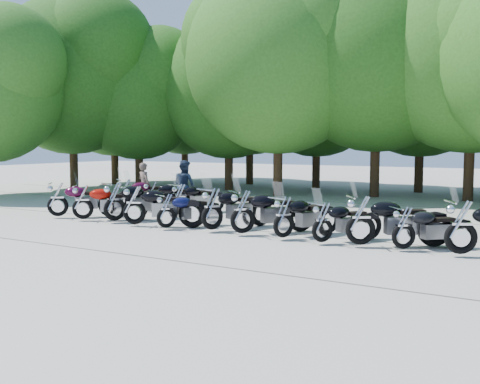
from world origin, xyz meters
The scene contains 29 objects.
ground centered at (0.00, 0.00, 0.00)m, with size 90.00×90.00×0.00m, color gray.
tree_0 centered at (-15.42, 12.98, 5.45)m, with size 7.50×7.50×9.21m.
tree_1 centered at (-12.04, 11.24, 5.06)m, with size 6.97×6.97×8.55m.
tree_2 centered at (-7.25, 12.84, 5.31)m, with size 7.31×7.31×8.97m.
tree_3 centered at (-3.57, 11.24, 6.32)m, with size 8.70×8.70×10.67m.
tree_4 centered at (0.54, 13.09, 6.64)m, with size 9.13×9.13×11.20m.
tree_5 centered at (4.61, 13.20, 6.57)m, with size 9.04×9.04×11.10m.
tree_9 centered at (-13.53, 17.59, 5.52)m, with size 7.59×7.59×9.32m.
tree_10 centered at (-8.29, 16.97, 5.66)m, with size 7.78×7.78×9.55m.
tree_11 centered at (-3.76, 16.43, 5.49)m, with size 7.56×7.56×9.28m.
tree_12 centered at (1.80, 16.47, 5.72)m, with size 7.88×7.88×9.67m.
tree_17 centered at (-14.68, 9.00, 6.04)m, with size 8.31×8.31×10.20m.
motorcycle_0 centered at (-6.50, 0.51, 0.68)m, with size 0.73×2.40×1.36m, color #3D0826, non-canonical shape.
motorcycle_1 centered at (-5.29, 0.45, 0.67)m, with size 0.72×2.36×1.33m, color #A00D05, non-canonical shape.
motorcycle_2 centered at (-4.08, 0.64, 0.73)m, with size 0.78×2.57×1.45m, color black, non-canonical shape.
motorcycle_3 centered at (-3.03, 0.36, 0.71)m, with size 0.76×2.50×1.42m, color black, non-canonical shape.
motorcycle_4 centered at (-1.82, 0.35, 0.60)m, with size 0.64×2.11×1.19m, color #0D113D, non-canonical shape.
motorcycle_5 centered at (-0.43, 0.67, 0.71)m, with size 0.77×2.52×1.42m, color black, non-canonical shape.
motorcycle_6 centered at (0.63, 0.55, 0.71)m, with size 0.76×2.51×1.42m, color black, non-canonical shape.
motorcycle_7 centered at (1.88, 0.52, 0.65)m, with size 0.69×2.28×1.29m, color black, non-canonical shape.
motorcycle_8 centered at (3.01, 0.41, 0.60)m, with size 0.65×2.12×1.20m, color black, non-canonical shape.
motorcycle_9 centered at (3.96, 0.50, 0.72)m, with size 0.77×2.54×1.44m, color black, non-canonical shape.
motorcycle_10 centered at (4.98, 0.56, 0.59)m, with size 0.64×2.10×1.19m, color black, non-canonical shape.
motorcycle_11 centered at (6.25, 0.50, 0.72)m, with size 0.78×2.56×1.45m, color black, non-canonical shape.
motorcycle_12 centered at (-5.81, 3.09, 0.68)m, with size 0.73×2.41×1.36m, color #380720, non-canonical shape.
motorcycle_13 centered at (-4.74, 3.32, 0.64)m, with size 0.69×2.28×1.29m, color black, non-canonical shape.
motorcycle_14 centered at (-3.37, 3.12, 0.63)m, with size 0.68×2.22×1.25m, color black, non-canonical shape.
rider_0 centered at (-6.09, 4.50, 0.87)m, with size 0.64×0.42×1.75m, color brown.
rider_1 centered at (-4.05, 4.37, 0.94)m, with size 0.91×0.71×1.88m, color #223046.
Camera 1 is at (8.17, -12.61, 2.56)m, focal length 42.00 mm.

